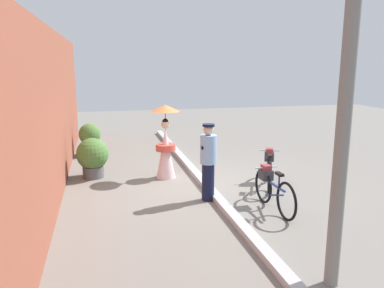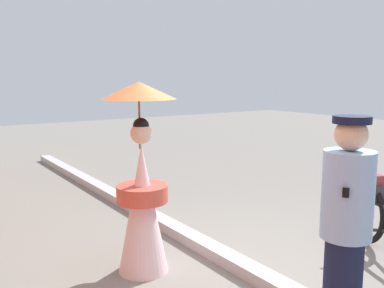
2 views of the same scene
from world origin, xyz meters
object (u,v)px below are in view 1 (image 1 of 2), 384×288
Objects in this scene: person_officer at (208,160)px; potted_plant_small at (93,156)px; bicycle_near_officer at (272,188)px; utility_pole at (346,100)px; potted_plant_by_door at (90,137)px; bicycle_far_side at (269,168)px; person_with_parasol at (166,143)px.

person_officer is 3.29m from potted_plant_small.
potted_plant_small is at bearing 45.95° from person_officer.
bicycle_near_officer is 0.35× the size of utility_pole.
utility_pole is at bearing -158.82° from potted_plant_by_door.
person_officer is at bearing 11.74° from utility_pole.
bicycle_far_side is at bearing -69.38° from person_officer.
person_officer is 0.89× the size of person_with_parasol.
potted_plant_small is at bearing 48.25° from bicycle_near_officer.
potted_plant_small is (1.65, 4.01, 0.12)m from bicycle_far_side.
bicycle_near_officer is at bearing -131.75° from potted_plant_small.
bicycle_near_officer is at bearing -147.52° from potted_plant_by_door.
person_officer is 0.34× the size of utility_pole.
person_officer is (0.79, 1.08, 0.42)m from bicycle_near_officer.
person_with_parasol is 3.53m from potted_plant_by_door.
potted_plant_by_door is (2.97, 1.89, -0.31)m from person_with_parasol.
person_with_parasol reaches higher than person_officer.
potted_plant_small is 0.21× the size of utility_pole.
person_with_parasol is 1.84× the size of potted_plant_by_door.
person_officer is (-0.62, 1.66, 0.44)m from bicycle_far_side.
utility_pole is at bearing -166.13° from person_with_parasol.
person_officer is 1.92m from person_with_parasol.
person_officer is at bearing -152.72° from potted_plant_by_door.
utility_pole is at bearing 171.92° from bicycle_near_officer.
person_with_parasol is (1.20, 2.24, 0.45)m from bicycle_far_side.
potted_plant_small is at bearing -177.23° from potted_plant_by_door.
person_with_parasol is at bearing 17.76° from person_officer.
person_officer is at bearing -134.05° from potted_plant_small.
person_with_parasol is 0.38× the size of utility_pole.
utility_pole is (-2.63, 0.37, 1.96)m from bicycle_near_officer.
utility_pole is (-8.21, -3.18, 1.84)m from potted_plant_by_door.
potted_plant_by_door is at bearing 32.45° from person_with_parasol.
potted_plant_small is (3.06, 3.43, 0.10)m from bicycle_near_officer.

